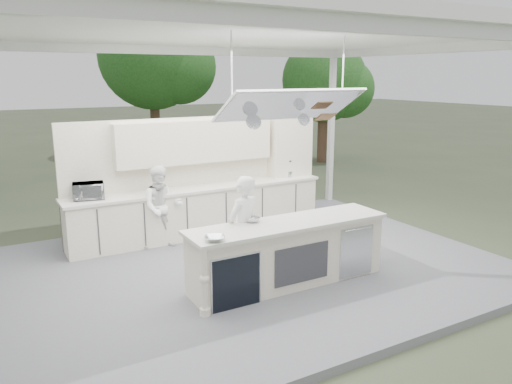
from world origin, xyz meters
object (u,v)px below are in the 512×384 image
head_chef (243,230)px  sous_chef (162,207)px  back_counter (200,210)px  demo_island (287,253)px

head_chef → sous_chef: 2.15m
back_counter → head_chef: 2.49m
back_counter → sous_chef: size_ratio=3.42×
sous_chef → head_chef: bearing=-65.4°
back_counter → sous_chef: sous_chef is taller
demo_island → sous_chef: (-1.06, 2.46, 0.27)m
sous_chef → back_counter: bearing=32.2°
back_counter → sous_chef: (-0.88, -0.35, 0.27)m
demo_island → sous_chef: bearing=113.3°
back_counter → head_chef: size_ratio=3.13×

